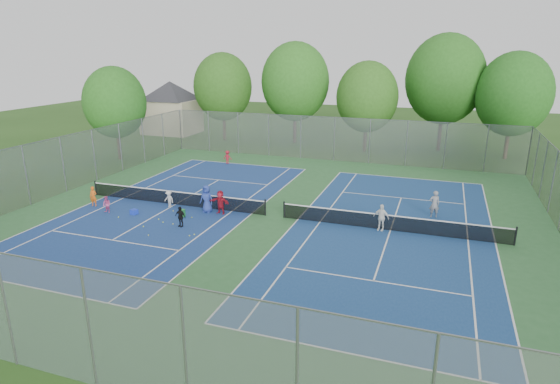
# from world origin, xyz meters

# --- Properties ---
(ground) EXTENTS (120.00, 120.00, 0.00)m
(ground) POSITION_xyz_m (0.00, 0.00, 0.00)
(ground) COLOR #264C17
(ground) RESTS_ON ground
(court_pad) EXTENTS (32.00, 32.00, 0.01)m
(court_pad) POSITION_xyz_m (0.00, 0.00, 0.01)
(court_pad) COLOR #2F6534
(court_pad) RESTS_ON ground
(court_left) EXTENTS (10.97, 23.77, 0.01)m
(court_left) POSITION_xyz_m (-7.00, 0.00, 0.02)
(court_left) COLOR navy
(court_left) RESTS_ON court_pad
(court_right) EXTENTS (10.97, 23.77, 0.01)m
(court_right) POSITION_xyz_m (7.00, 0.00, 0.02)
(court_right) COLOR navy
(court_right) RESTS_ON court_pad
(net_left) EXTENTS (12.87, 0.10, 0.91)m
(net_left) POSITION_xyz_m (-7.00, 0.00, 0.46)
(net_left) COLOR black
(net_left) RESTS_ON ground
(net_right) EXTENTS (12.87, 0.10, 0.91)m
(net_right) POSITION_xyz_m (7.00, 0.00, 0.46)
(net_right) COLOR black
(net_right) RESTS_ON ground
(fence_north) EXTENTS (32.00, 0.10, 4.00)m
(fence_north) POSITION_xyz_m (0.00, 16.00, 2.00)
(fence_north) COLOR gray
(fence_north) RESTS_ON ground
(fence_south) EXTENTS (32.00, 0.10, 4.00)m
(fence_south) POSITION_xyz_m (0.00, -16.00, 2.00)
(fence_south) COLOR gray
(fence_south) RESTS_ON ground
(fence_west) EXTENTS (0.10, 32.00, 4.00)m
(fence_west) POSITION_xyz_m (-16.00, 0.00, 2.00)
(fence_west) COLOR gray
(fence_west) RESTS_ON ground
(house) EXTENTS (11.03, 11.03, 7.30)m
(house) POSITION_xyz_m (-22.00, 24.00, 4.21)
(house) COLOR #B7A88C
(house) RESTS_ON ground
(tree_nw) EXTENTS (6.40, 6.40, 9.58)m
(tree_nw) POSITION_xyz_m (-14.00, 22.00, 5.89)
(tree_nw) COLOR #443326
(tree_nw) RESTS_ON ground
(tree_nl) EXTENTS (7.20, 7.20, 10.69)m
(tree_nl) POSITION_xyz_m (-6.00, 23.00, 6.54)
(tree_nl) COLOR #443326
(tree_nl) RESTS_ON ground
(tree_nc) EXTENTS (6.00, 6.00, 8.85)m
(tree_nc) POSITION_xyz_m (2.00, 21.00, 5.39)
(tree_nc) COLOR #443326
(tree_nc) RESTS_ON ground
(tree_nr) EXTENTS (7.60, 7.60, 11.42)m
(tree_nr) POSITION_xyz_m (9.00, 24.00, 7.04)
(tree_nr) COLOR #443326
(tree_nr) RESTS_ON ground
(tree_ne) EXTENTS (6.60, 6.60, 9.77)m
(tree_ne) POSITION_xyz_m (15.00, 22.00, 5.97)
(tree_ne) COLOR #443326
(tree_ne) RESTS_ON ground
(tree_side_w) EXTENTS (5.60, 5.60, 8.47)m
(tree_side_w) POSITION_xyz_m (-19.00, 10.00, 5.24)
(tree_side_w) COLOR #443326
(tree_side_w) RESTS_ON ground
(ball_crate) EXTENTS (0.44, 0.44, 0.32)m
(ball_crate) POSITION_xyz_m (-8.43, -2.49, 0.16)
(ball_crate) COLOR blue
(ball_crate) RESTS_ON ground
(ball_hopper) EXTENTS (0.25, 0.25, 0.49)m
(ball_hopper) POSITION_xyz_m (-5.30, -1.91, 0.24)
(ball_hopper) COLOR green
(ball_hopper) RESTS_ON ground
(student_a) EXTENTS (0.53, 0.39, 1.33)m
(student_a) POSITION_xyz_m (-11.86, -2.02, 0.67)
(student_a) COLOR orange
(student_a) RESTS_ON ground
(student_b) EXTENTS (0.57, 0.47, 1.08)m
(student_b) POSITION_xyz_m (-10.20, -2.80, 0.54)
(student_b) COLOR #DA5595
(student_b) RESTS_ON ground
(student_c) EXTENTS (0.81, 0.58, 1.13)m
(student_c) POSITION_xyz_m (-7.08, -0.60, 0.56)
(student_c) COLOR beige
(student_c) RESTS_ON ground
(student_d) EXTENTS (0.76, 0.41, 1.23)m
(student_d) POSITION_xyz_m (-4.57, -3.38, 0.62)
(student_d) COLOR black
(student_d) RESTS_ON ground
(student_e) EXTENTS (0.87, 0.57, 1.76)m
(student_e) POSITION_xyz_m (-4.33, -0.60, 0.88)
(student_e) COLOR #283D93
(student_e) RESTS_ON ground
(student_f) EXTENTS (1.45, 0.67, 1.51)m
(student_f) POSITION_xyz_m (-3.37, -0.60, 0.75)
(student_f) COLOR #A51727
(student_f) RESTS_ON ground
(child_far_baseline) EXTENTS (0.79, 0.47, 1.20)m
(child_far_baseline) POSITION_xyz_m (-8.69, 11.60, 0.60)
(child_far_baseline) COLOR #A61728
(child_far_baseline) RESTS_ON ground
(instructor) EXTENTS (0.71, 0.56, 1.70)m
(instructor) POSITION_xyz_m (9.21, 3.11, 0.85)
(instructor) COLOR gray
(instructor) RESTS_ON ground
(teen_court_b) EXTENTS (0.96, 0.56, 1.54)m
(teen_court_b) POSITION_xyz_m (6.45, -0.11, 0.77)
(teen_court_b) COLOR white
(teen_court_b) RESTS_ON ground
(tennis_ball_0) EXTENTS (0.07, 0.07, 0.07)m
(tennis_ball_0) POSITION_xyz_m (-6.56, -4.19, 0.03)
(tennis_ball_0) COLOR #C9EE37
(tennis_ball_0) RESTS_ON ground
(tennis_ball_1) EXTENTS (0.07, 0.07, 0.07)m
(tennis_ball_1) POSITION_xyz_m (-3.34, -4.54, 0.03)
(tennis_ball_1) COLOR #F0F138
(tennis_ball_1) RESTS_ON ground
(tennis_ball_2) EXTENTS (0.07, 0.07, 0.07)m
(tennis_ball_2) POSITION_xyz_m (-6.40, -1.25, 0.03)
(tennis_ball_2) COLOR yellow
(tennis_ball_2) RESTS_ON ground
(tennis_ball_3) EXTENTS (0.07, 0.07, 0.07)m
(tennis_ball_3) POSITION_xyz_m (-8.92, -3.37, 0.03)
(tennis_ball_3) COLOR #C6F038
(tennis_ball_3) RESTS_ON ground
(tennis_ball_4) EXTENTS (0.07, 0.07, 0.07)m
(tennis_ball_4) POSITION_xyz_m (-4.67, -1.94, 0.03)
(tennis_ball_4) COLOR #D5E134
(tennis_ball_4) RESTS_ON ground
(tennis_ball_5) EXTENTS (0.07, 0.07, 0.07)m
(tennis_ball_5) POSITION_xyz_m (-3.17, -4.30, 0.03)
(tennis_ball_5) COLOR #DDF238
(tennis_ball_5) RESTS_ON ground
(tennis_ball_6) EXTENTS (0.07, 0.07, 0.07)m
(tennis_ball_6) POSITION_xyz_m (-6.41, -2.87, 0.03)
(tennis_ball_6) COLOR #DBF238
(tennis_ball_6) RESTS_ON ground
(tennis_ball_7) EXTENTS (0.07, 0.07, 0.07)m
(tennis_ball_7) POSITION_xyz_m (-5.17, -3.28, 0.03)
(tennis_ball_7) COLOR #E2EE37
(tennis_ball_7) RESTS_ON ground
(tennis_ball_8) EXTENTS (0.07, 0.07, 0.07)m
(tennis_ball_8) POSITION_xyz_m (-5.88, -3.21, 0.03)
(tennis_ball_8) COLOR #C0E836
(tennis_ball_8) RESTS_ON ground
(tennis_ball_9) EXTENTS (0.07, 0.07, 0.07)m
(tennis_ball_9) POSITION_xyz_m (-5.52, -5.23, 0.03)
(tennis_ball_9) COLOR #EDF037
(tennis_ball_9) RESTS_ON ground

